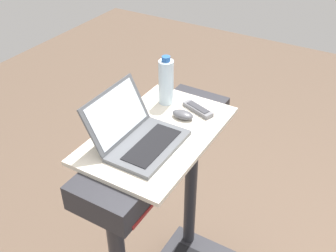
% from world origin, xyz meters
% --- Properties ---
extents(desk_board, '(0.70, 0.44, 0.02)m').
position_xyz_m(desk_board, '(0.00, 0.70, 1.18)').
color(desk_board, beige).
rests_on(desk_board, treadmill_base).
extents(laptop, '(0.34, 0.31, 0.21)m').
position_xyz_m(laptop, '(-0.11, 0.73, 1.23)').
color(laptop, '#515459').
rests_on(laptop, desk_board).
extents(computer_mouse, '(0.06, 0.10, 0.03)m').
position_xyz_m(computer_mouse, '(0.15, 0.66, 1.21)').
color(computer_mouse, '#4C4C51').
rests_on(computer_mouse, desk_board).
extents(water_bottle, '(0.07, 0.07, 0.24)m').
position_xyz_m(water_bottle, '(0.23, 0.79, 1.30)').
color(water_bottle, silver).
rests_on(water_bottle, desk_board).
extents(tv_remote, '(0.10, 0.17, 0.02)m').
position_xyz_m(tv_remote, '(0.23, 0.63, 1.20)').
color(tv_remote, slate).
rests_on(tv_remote, desk_board).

